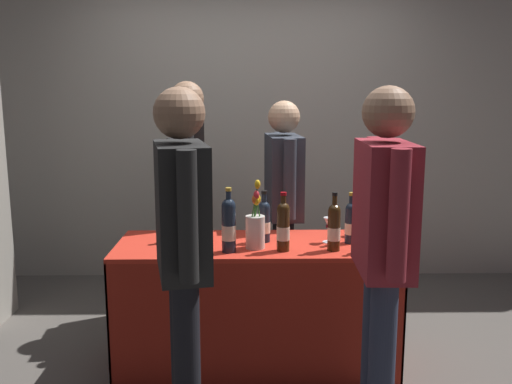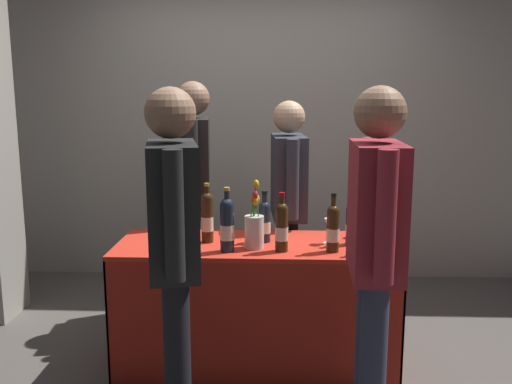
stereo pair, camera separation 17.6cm
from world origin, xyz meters
name	(u,v)px [view 1 (the left image)]	position (x,y,z in m)	size (l,w,h in m)	color
ground_plane	(256,362)	(0.00, 0.00, 0.00)	(12.00, 12.00, 0.00)	#514C47
back_partition	(253,97)	(0.00, 1.66, 1.55)	(7.34, 0.12, 3.09)	#9E998E
tasting_table	(256,282)	(0.00, 0.00, 0.50)	(1.60, 0.61, 0.74)	red
featured_wine_bottle	(351,222)	(0.54, -0.01, 0.86)	(0.07, 0.07, 0.30)	#192333
display_bottle_0	(186,218)	(-0.41, 0.06, 0.88)	(0.08, 0.08, 0.33)	#192333
display_bottle_1	(334,227)	(0.42, -0.16, 0.87)	(0.07, 0.07, 0.33)	#38230F
display_bottle_2	(283,226)	(0.15, -0.16, 0.88)	(0.07, 0.07, 0.33)	#38230F
display_bottle_3	(229,225)	(-0.15, -0.17, 0.89)	(0.08, 0.08, 0.36)	#192333
display_bottle_4	(207,217)	(-0.28, 0.01, 0.89)	(0.07, 0.07, 0.35)	#38230F
display_bottle_5	(375,229)	(0.65, -0.18, 0.87)	(0.07, 0.07, 0.30)	#192333
display_bottle_6	(264,220)	(0.05, 0.03, 0.86)	(0.07, 0.07, 0.30)	#192333
wine_glass_near_vendor	(359,220)	(0.62, 0.16, 0.83)	(0.07, 0.07, 0.13)	silver
wine_glass_mid	(329,224)	(0.42, 0.01, 0.84)	(0.07, 0.07, 0.15)	silver
flower_vase	(255,228)	(-0.01, -0.10, 0.85)	(0.11, 0.11, 0.39)	silver
vendor_presenter	(283,193)	(0.19, 0.57, 0.92)	(0.24, 0.63, 1.54)	black
vendor_assistant	(189,179)	(-0.45, 0.66, 1.01)	(0.26, 0.64, 1.67)	#4C4233
taster_foreground_right	(182,235)	(-0.34, -0.72, 0.98)	(0.30, 0.61, 1.62)	black
taster_foreground_left	(383,234)	(0.55, -0.73, 0.98)	(0.23, 0.61, 1.63)	#2D3347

